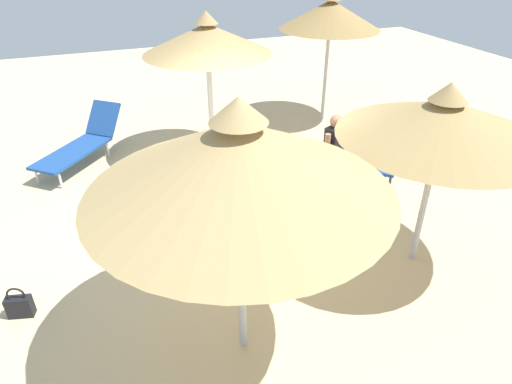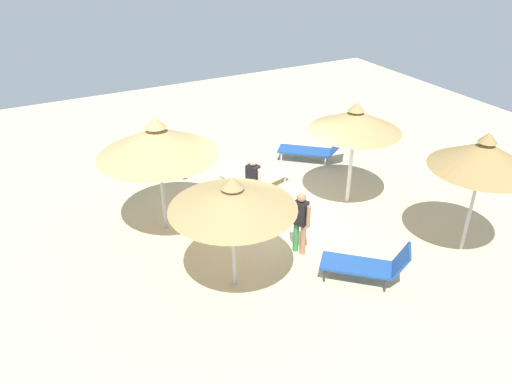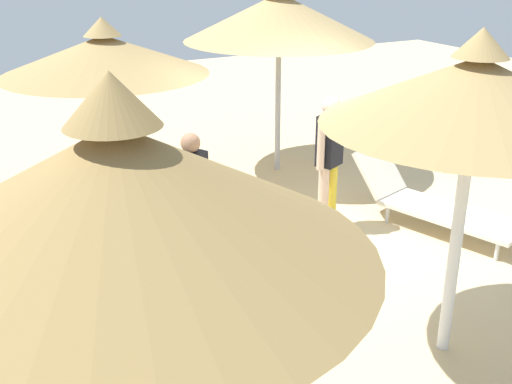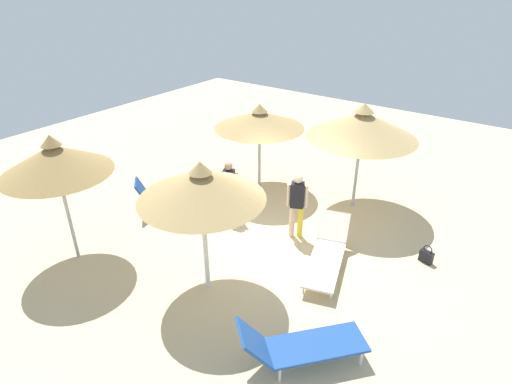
# 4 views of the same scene
# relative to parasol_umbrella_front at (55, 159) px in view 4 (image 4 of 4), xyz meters

# --- Properties ---
(ground) EXTENTS (24.00, 24.00, 0.10)m
(ground) POSITION_rel_parasol_umbrella_front_xyz_m (-3.12, 3.16, -2.41)
(ground) COLOR beige
(parasol_umbrella_front) EXTENTS (2.19, 2.19, 2.87)m
(parasol_umbrella_front) POSITION_rel_parasol_umbrella_front_xyz_m (0.00, 0.00, 0.00)
(parasol_umbrella_front) COLOR #B2B2B7
(parasol_umbrella_front) RESTS_ON ground
(parasol_umbrella_near_right) EXTENTS (2.75, 2.75, 2.84)m
(parasol_umbrella_near_right) POSITION_rel_parasol_umbrella_front_xyz_m (-5.67, 4.01, -0.06)
(parasol_umbrella_near_right) COLOR #B2B2B7
(parasol_umbrella_near_right) RESTS_ON ground
(parasol_umbrella_far_left) EXTENTS (2.47, 2.47, 2.50)m
(parasol_umbrella_far_left) POSITION_rel_parasol_umbrella_front_xyz_m (-5.11, 1.31, -0.30)
(parasol_umbrella_far_left) COLOR #B2B2B7
(parasol_umbrella_far_left) RESTS_ON ground
(parasol_umbrella_back) EXTENTS (2.33, 2.33, 2.75)m
(parasol_umbrella_back) POSITION_rel_parasol_umbrella_front_xyz_m (-0.97, 3.00, -0.09)
(parasol_umbrella_back) COLOR white
(parasol_umbrella_back) RESTS_ON ground
(lounge_chair_far_right) EXTENTS (1.71, 1.64, 0.92)m
(lounge_chair_far_right) POSITION_rel_parasol_umbrella_front_xyz_m (-2.63, 0.13, -1.94)
(lounge_chair_far_right) COLOR #1E478C
(lounge_chair_far_right) RESTS_ON ground
(lounge_chair_near_left) EXTENTS (2.24, 1.25, 0.82)m
(lounge_chair_near_left) POSITION_rel_parasol_umbrella_front_xyz_m (-2.96, 4.63, -2.04)
(lounge_chair_near_left) COLOR silver
(lounge_chair_near_left) RESTS_ON ground
(lounge_chair_edge) EXTENTS (1.97, 1.83, 0.94)m
(lounge_chair_edge) POSITION_rel_parasol_umbrella_front_xyz_m (-0.40, 5.43, -1.94)
(lounge_chair_edge) COLOR #1E478C
(lounge_chair_edge) RESTS_ON ground
(person_standing_center) EXTENTS (0.32, 0.44, 1.52)m
(person_standing_center) POSITION_rel_parasol_umbrella_front_xyz_m (-3.34, 1.65, -1.50)
(person_standing_center) COLOR #A57554
(person_standing_center) RESTS_ON ground
(person_standing_front) EXTENTS (0.33, 0.45, 1.65)m
(person_standing_front) POSITION_rel_parasol_umbrella_front_xyz_m (-3.54, 3.50, -1.42)
(person_standing_front) COLOR beige
(person_standing_front) RESTS_ON ground
(handbag) EXTENTS (0.19, 0.31, 0.43)m
(handbag) POSITION_rel_parasol_umbrella_front_xyz_m (-4.34, 6.33, -2.21)
(handbag) COLOR black
(handbag) RESTS_ON ground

